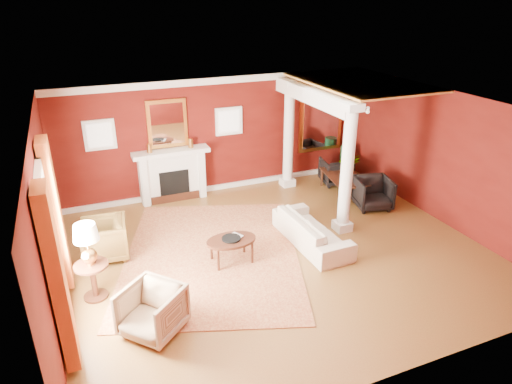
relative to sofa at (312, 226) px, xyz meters
name	(u,v)px	position (x,y,z in m)	size (l,w,h in m)	color
ground	(277,252)	(-0.80, -0.06, -0.40)	(8.00, 8.00, 0.00)	brown
room_shell	(279,157)	(-0.80, -0.06, 1.62)	(8.04, 7.04, 2.92)	#59130C
fireplace	(173,175)	(-2.10, 3.26, 0.25)	(1.85, 0.42, 1.29)	white
overmantel_mirror	(167,124)	(-2.10, 3.40, 1.50)	(0.95, 0.07, 1.15)	#EEB246
flank_window_left	(100,135)	(-3.65, 3.41, 1.40)	(0.70, 0.07, 0.70)	white
flank_window_right	(229,121)	(-0.55, 3.41, 1.40)	(0.70, 0.07, 0.70)	white
left_window	(55,242)	(-4.70, -0.66, 1.02)	(0.21, 2.55, 2.60)	white
column_front	(347,169)	(0.90, 0.24, 1.03)	(0.36, 0.36, 2.80)	white
column_back	(289,134)	(0.90, 2.94, 1.03)	(0.36, 0.36, 2.80)	white
header_beam	(312,96)	(0.90, 1.84, 2.22)	(0.30, 3.20, 0.32)	white
amber_ceiling	(360,82)	(2.05, 1.69, 2.47)	(2.30, 3.40, 0.04)	#E89D44
dining_mirror	(321,120)	(2.10, 3.40, 1.15)	(1.30, 0.07, 1.70)	#EEB246
chandelier	(358,108)	(2.10, 1.74, 1.85)	(0.60, 0.62, 0.75)	#B07937
crown_trim	(218,81)	(-0.80, 3.40, 2.42)	(8.00, 0.08, 0.16)	white
base_trim	(222,187)	(-0.80, 3.40, -0.34)	(8.00, 0.08, 0.12)	white
rug	(212,254)	(-2.04, 0.35, -0.39)	(3.34, 4.45, 0.02)	maroon
sofa	(312,226)	(0.00, 0.00, 0.00)	(2.05, 0.60, 0.80)	white
armchair_leopard	(104,237)	(-3.97, 1.08, 0.03)	(0.84, 0.79, 0.87)	black
armchair_stripe	(152,309)	(-3.53, -1.43, 0.02)	(0.82, 0.77, 0.84)	tan
coffee_table	(231,241)	(-1.76, -0.03, 0.04)	(0.96, 0.96, 0.49)	black
coffee_book	(233,232)	(-1.71, 0.01, 0.21)	(0.18, 0.02, 0.24)	black
side_table	(88,250)	(-4.27, -0.19, 0.52)	(0.56, 0.56, 1.39)	black
dining_table	(345,180)	(1.96, 1.84, 0.00)	(1.45, 0.51, 0.81)	black
dining_chair_near	(373,192)	(2.16, 0.94, 0.01)	(0.80, 0.75, 0.83)	black
dining_chair_far	(336,170)	(2.16, 2.59, -0.02)	(0.74, 0.70, 0.77)	black
green_urn	(345,164)	(2.70, 2.94, -0.05)	(0.37, 0.37, 0.90)	#133D21
potted_plant	(349,156)	(2.03, 1.85, 0.64)	(0.53, 0.59, 0.46)	#26591E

